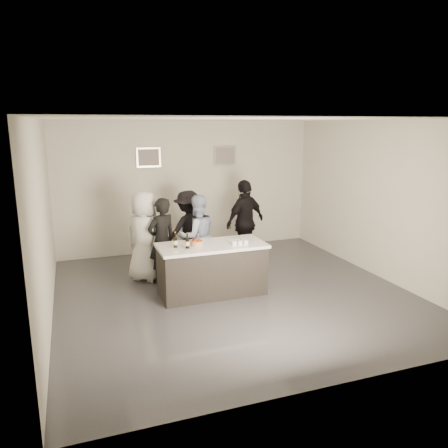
% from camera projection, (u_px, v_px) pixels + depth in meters
% --- Properties ---
extents(floor, '(6.00, 6.00, 0.00)m').
position_uv_depth(floor, '(233.00, 293.00, 7.73)').
color(floor, '#3D3D42').
rests_on(floor, ground).
extents(ceiling, '(6.00, 6.00, 0.00)m').
position_uv_depth(ceiling, '(234.00, 119.00, 7.05)').
color(ceiling, white).
extents(wall_back, '(6.00, 0.04, 3.00)m').
position_uv_depth(wall_back, '(188.00, 187.00, 10.15)').
color(wall_back, beige).
rests_on(wall_back, ground).
extents(wall_front, '(6.00, 0.04, 3.00)m').
position_uv_depth(wall_front, '(334.00, 261.00, 4.64)').
color(wall_front, beige).
rests_on(wall_front, ground).
extents(wall_left, '(0.04, 6.00, 3.00)m').
position_uv_depth(wall_left, '(43.00, 223.00, 6.41)').
color(wall_left, beige).
rests_on(wall_left, ground).
extents(wall_right, '(0.04, 6.00, 3.00)m').
position_uv_depth(wall_right, '(380.00, 200.00, 8.37)').
color(wall_right, beige).
rests_on(wall_right, ground).
extents(picture_left, '(0.54, 0.04, 0.44)m').
position_uv_depth(picture_left, '(149.00, 157.00, 9.67)').
color(picture_left, '#B2B2B7').
rests_on(picture_left, wall_back).
extents(picture_right, '(0.54, 0.04, 0.44)m').
position_uv_depth(picture_right, '(225.00, 155.00, 10.25)').
color(picture_right, '#B2B2B7').
rests_on(picture_right, wall_back).
extents(bar_counter, '(1.86, 0.86, 0.90)m').
position_uv_depth(bar_counter, '(212.00, 269.00, 7.63)').
color(bar_counter, white).
rests_on(bar_counter, ground).
extents(cake, '(0.21, 0.21, 0.08)m').
position_uv_depth(cake, '(197.00, 244.00, 7.42)').
color(cake, orange).
rests_on(cake, bar_counter).
extents(beer_bottle_a, '(0.07, 0.07, 0.26)m').
position_uv_depth(beer_bottle_a, '(175.00, 240.00, 7.30)').
color(beer_bottle_a, black).
rests_on(beer_bottle_a, bar_counter).
extents(beer_bottle_b, '(0.07, 0.07, 0.26)m').
position_uv_depth(beer_bottle_b, '(187.00, 241.00, 7.24)').
color(beer_bottle_b, black).
rests_on(beer_bottle_b, bar_counter).
extents(tumbler_cluster, '(0.30, 0.19, 0.08)m').
position_uv_depth(tumbler_cluster, '(239.00, 242.00, 7.53)').
color(tumbler_cluster, orange).
rests_on(tumbler_cluster, bar_counter).
extents(candles, '(0.24, 0.08, 0.01)m').
position_uv_depth(candles, '(196.00, 250.00, 7.19)').
color(candles, pink).
rests_on(candles, bar_counter).
extents(person_main_black, '(0.69, 0.59, 1.61)m').
position_uv_depth(person_main_black, '(162.00, 241.00, 8.11)').
color(person_main_black, black).
rests_on(person_main_black, ground).
extents(person_main_blue, '(0.85, 0.70, 1.62)m').
position_uv_depth(person_main_blue, '(197.00, 236.00, 8.40)').
color(person_main_blue, '#99A8C9').
rests_on(person_main_blue, ground).
extents(person_guest_left, '(0.98, 0.98, 1.72)m').
position_uv_depth(person_guest_left, '(145.00, 236.00, 8.21)').
color(person_guest_left, silver).
rests_on(person_guest_left, ground).
extents(person_guest_right, '(1.14, 0.83, 1.80)m').
position_uv_depth(person_guest_right, '(245.00, 222.00, 9.25)').
color(person_guest_right, black).
rests_on(person_guest_right, ground).
extents(person_guest_back, '(1.17, 0.85, 1.62)m').
position_uv_depth(person_guest_back, '(189.00, 230.00, 8.90)').
color(person_guest_back, black).
rests_on(person_guest_back, ground).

